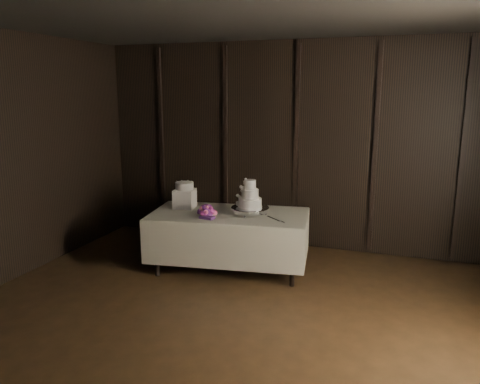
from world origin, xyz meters
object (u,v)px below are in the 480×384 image
Objects in this scene: cake_stand at (250,211)px; bouquet at (207,211)px; box_pedestal at (185,199)px; wedding_cake at (248,197)px; display_table at (229,239)px; small_cake at (184,186)px.

bouquet reaches higher than cake_stand.
cake_stand is 1.86× the size of box_pedestal.
box_pedestal is (-0.45, 0.29, 0.06)m from bouquet.
wedding_cake is 0.91m from box_pedestal.
bouquet is (-0.48, -0.26, 0.02)m from cake_stand.
wedding_cake is (0.24, 0.04, 0.57)m from display_table.
bouquet is at bearing -148.64° from wedding_cake.
cake_stand is at bearing 28.69° from bouquet.
box_pedestal is (-0.90, 0.04, -0.10)m from wedding_cake.
display_table is 8.80× the size of small_cake.
bouquet is (-0.45, -0.25, -0.17)m from wedding_cake.
wedding_cake reaches higher than box_pedestal.
wedding_cake is 1.45× the size of small_cake.
display_table is 0.50m from bouquet.
display_table is 6.05× the size of wedding_cake.
wedding_cake reaches higher than display_table.
display_table is 0.47m from cake_stand.
box_pedestal is (-0.93, 0.03, 0.08)m from cake_stand.
box_pedestal is at bearing 0.00° from small_cake.
wedding_cake is 0.54m from bouquet.
cake_stand is at bearing -1.69° from small_cake.
wedding_cake reaches higher than cake_stand.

